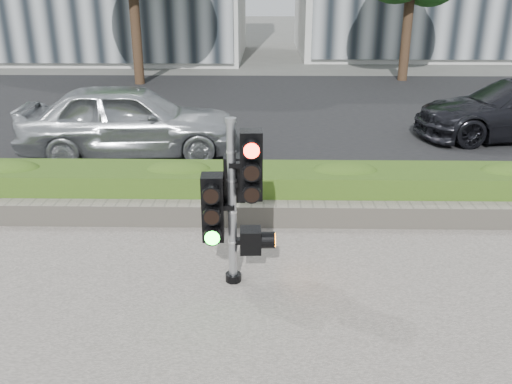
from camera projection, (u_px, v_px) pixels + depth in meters
ground at (247, 290)px, 6.64m from camera, size 120.00×120.00×0.00m
road at (259, 111)px, 15.97m from camera, size 60.00×13.00×0.02m
curb at (253, 193)px, 9.56m from camera, size 60.00×0.25×0.12m
stone_wall at (251, 214)px, 8.34m from camera, size 12.00×0.32×0.34m
hedge at (252, 189)px, 8.89m from camera, size 12.00×1.00×0.68m
traffic_signal at (234, 194)px, 6.41m from camera, size 0.72×0.54×2.08m
car_silver at (130, 120)px, 11.54m from camera, size 4.73×2.23×1.56m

